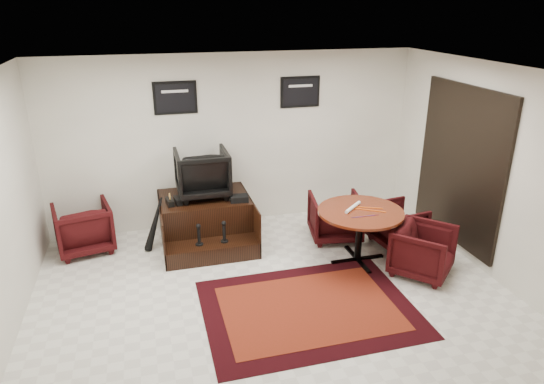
{
  "coord_description": "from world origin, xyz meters",
  "views": [
    {
      "loc": [
        -1.4,
        -5.03,
        3.49
      ],
      "look_at": [
        0.2,
        0.9,
        1.09
      ],
      "focal_mm": 32.0,
      "sensor_mm": 36.0,
      "label": 1
    }
  ],
  "objects": [
    {
      "name": "polish_kit",
      "position": [
        -0.12,
        1.61,
        0.75
      ],
      "size": [
        0.28,
        0.21,
        0.09
      ],
      "primitive_type": "cube",
      "rotation": [
        0.0,
        0.0,
        -0.09
      ],
      "color": "black",
      "rests_on": "shine_podium"
    },
    {
      "name": "umbrella_hooked",
      "position": [
        -1.39,
        1.78,
        0.42
      ],
      "size": [
        0.32,
        0.12,
        0.85
      ],
      "primitive_type": null,
      "color": "black",
      "rests_on": "ground"
    },
    {
      "name": "ground",
      "position": [
        0.0,
        0.0,
        0.0
      ],
      "size": [
        6.0,
        6.0,
        0.0
      ],
      "primitive_type": "plane",
      "color": "white",
      "rests_on": "ground"
    },
    {
      "name": "area_rug",
      "position": [
        0.34,
        -0.32,
        0.01
      ],
      "size": [
        2.55,
        1.91,
        0.01
      ],
      "color": "black",
      "rests_on": "ground"
    },
    {
      "name": "armchair_side",
      "position": [
        -2.42,
        2.01,
        0.4
      ],
      "size": [
        0.92,
        0.88,
        0.8
      ],
      "primitive_type": "imported",
      "rotation": [
        0.0,
        0.0,
        3.36
      ],
      "color": "black",
      "rests_on": "ground"
    },
    {
      "name": "paper_roll",
      "position": [
        1.34,
        0.73,
        0.81
      ],
      "size": [
        0.35,
        0.31,
        0.05
      ],
      "primitive_type": "cylinder",
      "rotation": [
        0.0,
        1.57,
        0.72
      ],
      "color": "white",
      "rests_on": "meeting_table"
    },
    {
      "name": "shoes_pair",
      "position": [
        -1.08,
        1.76,
        0.75
      ],
      "size": [
        0.24,
        0.27,
        0.09
      ],
      "color": "black",
      "rests_on": "shine_podium"
    },
    {
      "name": "room_shell",
      "position": [
        0.41,
        0.12,
        1.79
      ],
      "size": [
        6.02,
        5.02,
        2.81
      ],
      "color": "white",
      "rests_on": "ground"
    },
    {
      "name": "table_chair_window",
      "position": [
        2.22,
        0.97,
        0.36
      ],
      "size": [
        0.73,
        0.77,
        0.71
      ],
      "primitive_type": "imported",
      "rotation": [
        0.0,
        0.0,
        1.7
      ],
      "color": "black",
      "rests_on": "ground"
    },
    {
      "name": "meeting_table",
      "position": [
        1.42,
        0.64,
        0.69
      ],
      "size": [
        1.2,
        1.2,
        0.79
      ],
      "color": "#46180A",
      "rests_on": "ground"
    },
    {
      "name": "shine_chair",
      "position": [
        -0.61,
        1.99,
        1.11
      ],
      "size": [
        0.79,
        0.74,
        0.8
      ],
      "primitive_type": "imported",
      "rotation": [
        0.0,
        0.0,
        3.15
      ],
      "color": "black",
      "rests_on": "shine_podium"
    },
    {
      "name": "table_chair_back",
      "position": [
        1.37,
        1.42,
        0.39
      ],
      "size": [
        0.88,
        0.84,
        0.79
      ],
      "primitive_type": "imported",
      "rotation": [
        0.0,
        0.0,
        2.97
      ],
      "color": "black",
      "rests_on": "ground"
    },
    {
      "name": "shine_podium",
      "position": [
        -0.61,
        1.85,
        0.33
      ],
      "size": [
        1.38,
        1.42,
        0.71
      ],
      "color": "black",
      "rests_on": "ground"
    },
    {
      "name": "table_chair_corner",
      "position": [
        2.11,
        0.08,
        0.38
      ],
      "size": [
        1.02,
        1.02,
        0.77
      ],
      "primitive_type": "imported",
      "rotation": [
        0.0,
        0.0,
        0.75
      ],
      "color": "black",
      "rests_on": "ground"
    },
    {
      "name": "umbrella_black",
      "position": [
        -1.38,
        1.73,
        0.44
      ],
      "size": [
        0.32,
        0.12,
        0.87
      ],
      "primitive_type": null,
      "color": "black",
      "rests_on": "ground"
    },
    {
      "name": "table_clutter",
      "position": [
        1.51,
        0.61,
        0.79
      ],
      "size": [
        0.56,
        0.38,
        0.01
      ],
      "color": "#EA570D",
      "rests_on": "meeting_table"
    }
  ]
}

